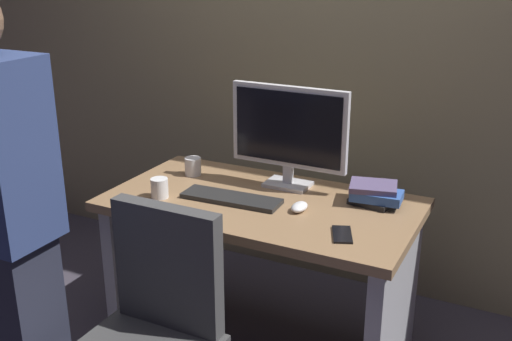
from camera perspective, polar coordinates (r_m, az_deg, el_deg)
desk at (r=2.68m, az=0.48°, el=-7.35°), size 1.31×0.71×0.72m
monitor at (r=2.66m, az=3.09°, el=3.71°), size 0.54×0.14×0.46m
keyboard at (r=2.58m, az=-2.34°, el=-2.63°), size 0.44×0.15×0.02m
mouse at (r=2.48m, az=4.09°, el=-3.42°), size 0.06×0.10×0.03m
cup_near_keyboard at (r=2.63m, az=-9.04°, el=-1.64°), size 0.07×0.07×0.09m
cup_by_monitor at (r=2.88m, az=-5.94°, el=0.39°), size 0.08×0.08×0.08m
book_stack at (r=2.57m, az=11.05°, el=-2.17°), size 0.24×0.20×0.08m
cell_phone at (r=2.29m, az=8.09°, el=-5.96°), size 0.12×0.16×0.01m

